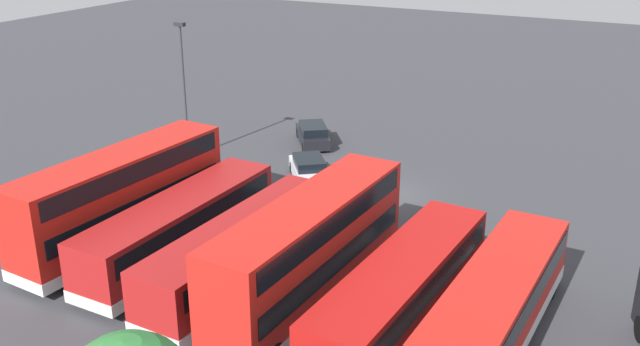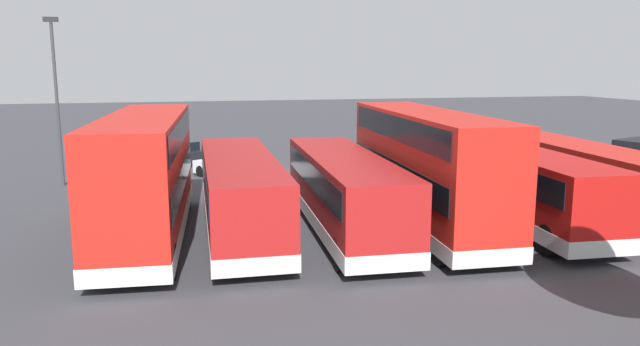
{
  "view_description": "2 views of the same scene",
  "coord_description": "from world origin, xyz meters",
  "px_view_note": "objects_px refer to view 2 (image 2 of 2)",
  "views": [
    {
      "loc": [
        -13.65,
        34.57,
        15.46
      ],
      "look_at": [
        2.85,
        2.68,
        1.67
      ],
      "focal_mm": 39.82,
      "sensor_mm": 36.0,
      "label": 1
    },
    {
      "loc": [
        7.63,
        33.7,
        6.38
      ],
      "look_at": [
        0.91,
        5.42,
        1.04
      ],
      "focal_mm": 33.76,
      "sensor_mm": 36.0,
      "label": 2
    }
  ],
  "objects_px": {
    "car_hatchback_silver": "(176,152)",
    "car_small_green": "(229,165)",
    "bus_single_deck_fifth": "(240,191)",
    "lamp_post_tall": "(56,90)",
    "bus_single_deck_fourth": "(344,190)",
    "bus_single_deck_near_end": "(579,175)",
    "bus_single_deck_second": "(515,182)",
    "bus_double_decker_third": "(425,166)",
    "bus_double_decker_sixth": "(146,173)"
  },
  "relations": [
    {
      "from": "bus_single_deck_second",
      "to": "bus_single_deck_fourth",
      "type": "relative_size",
      "value": 1.04
    },
    {
      "from": "bus_single_deck_fifth",
      "to": "bus_double_decker_sixth",
      "type": "distance_m",
      "value": 3.46
    },
    {
      "from": "bus_single_deck_fourth",
      "to": "car_hatchback_silver",
      "type": "distance_m",
      "value": 19.14
    },
    {
      "from": "car_hatchback_silver",
      "to": "bus_double_decker_third",
      "type": "bearing_deg",
      "value": 117.55
    },
    {
      "from": "bus_single_deck_fourth",
      "to": "car_small_green",
      "type": "distance_m",
      "value": 12.62
    },
    {
      "from": "bus_double_decker_third",
      "to": "car_hatchback_silver",
      "type": "xyz_separation_m",
      "value": [
        9.47,
        -18.15,
        -1.75
      ]
    },
    {
      "from": "bus_single_deck_near_end",
      "to": "bus_double_decker_sixth",
      "type": "height_order",
      "value": "bus_double_decker_sixth"
    },
    {
      "from": "bus_single_deck_near_end",
      "to": "car_small_green",
      "type": "height_order",
      "value": "bus_single_deck_near_end"
    },
    {
      "from": "bus_single_deck_second",
      "to": "car_small_green",
      "type": "bearing_deg",
      "value": -49.08
    },
    {
      "from": "car_small_green",
      "to": "bus_single_deck_near_end",
      "type": "bearing_deg",
      "value": 140.56
    },
    {
      "from": "bus_single_deck_near_end",
      "to": "bus_single_deck_fourth",
      "type": "distance_m",
      "value": 10.66
    },
    {
      "from": "car_hatchback_silver",
      "to": "lamp_post_tall",
      "type": "xyz_separation_m",
      "value": [
        5.83,
        6.09,
        4.32
      ]
    },
    {
      "from": "bus_single_deck_fifth",
      "to": "lamp_post_tall",
      "type": "bearing_deg",
      "value": -54.03
    },
    {
      "from": "bus_single_deck_fourth",
      "to": "bus_single_deck_fifth",
      "type": "distance_m",
      "value": 3.93
    },
    {
      "from": "lamp_post_tall",
      "to": "car_hatchback_silver",
      "type": "bearing_deg",
      "value": -133.72
    },
    {
      "from": "bus_double_decker_sixth",
      "to": "car_hatchback_silver",
      "type": "distance_m",
      "value": 17.48
    },
    {
      "from": "car_small_green",
      "to": "bus_double_decker_third",
      "type": "bearing_deg",
      "value": 118.37
    },
    {
      "from": "bus_single_deck_second",
      "to": "car_small_green",
      "type": "distance_m",
      "value": 16.13
    },
    {
      "from": "bus_single_deck_fourth",
      "to": "bus_single_deck_second",
      "type": "bearing_deg",
      "value": 179.71
    },
    {
      "from": "bus_single_deck_second",
      "to": "bus_single_deck_fourth",
      "type": "distance_m",
      "value": 7.2
    },
    {
      "from": "bus_single_deck_near_end",
      "to": "bus_single_deck_fifth",
      "type": "bearing_deg",
      "value": -0.3
    },
    {
      "from": "bus_single_deck_near_end",
      "to": "bus_double_decker_third",
      "type": "xyz_separation_m",
      "value": [
        7.4,
        0.7,
        0.83
      ]
    },
    {
      "from": "bus_double_decker_third",
      "to": "bus_single_deck_fifth",
      "type": "height_order",
      "value": "bus_double_decker_third"
    },
    {
      "from": "bus_single_deck_near_end",
      "to": "lamp_post_tall",
      "type": "distance_m",
      "value": 25.6
    },
    {
      "from": "bus_double_decker_third",
      "to": "bus_double_decker_sixth",
      "type": "relative_size",
      "value": 1.01
    },
    {
      "from": "bus_single_deck_fourth",
      "to": "bus_single_deck_near_end",
      "type": "bearing_deg",
      "value": -176.61
    },
    {
      "from": "car_hatchback_silver",
      "to": "car_small_green",
      "type": "relative_size",
      "value": 1.08
    },
    {
      "from": "bus_single_deck_fourth",
      "to": "lamp_post_tall",
      "type": "xyz_separation_m",
      "value": [
        12.05,
        -11.98,
        3.4
      ]
    },
    {
      "from": "bus_single_deck_fourth",
      "to": "car_small_green",
      "type": "relative_size",
      "value": 2.72
    },
    {
      "from": "bus_single_deck_near_end",
      "to": "bus_double_decker_sixth",
      "type": "relative_size",
      "value": 0.99
    },
    {
      "from": "bus_single_deck_near_end",
      "to": "bus_double_decker_third",
      "type": "height_order",
      "value": "bus_double_decker_third"
    },
    {
      "from": "bus_double_decker_third",
      "to": "lamp_post_tall",
      "type": "distance_m",
      "value": 19.64
    },
    {
      "from": "bus_single_deck_fifth",
      "to": "bus_double_decker_sixth",
      "type": "height_order",
      "value": "bus_double_decker_sixth"
    },
    {
      "from": "bus_double_decker_third",
      "to": "bus_single_deck_fifth",
      "type": "bearing_deg",
      "value": -6.2
    },
    {
      "from": "bus_single_deck_fifth",
      "to": "lamp_post_tall",
      "type": "distance_m",
      "value": 14.35
    },
    {
      "from": "car_hatchback_silver",
      "to": "car_small_green",
      "type": "bearing_deg",
      "value": 115.82
    },
    {
      "from": "bus_single_deck_second",
      "to": "bus_double_decker_third",
      "type": "bearing_deg",
      "value": 0.43
    },
    {
      "from": "bus_single_deck_fifth",
      "to": "car_small_green",
      "type": "distance_m",
      "value": 11.48
    },
    {
      "from": "bus_double_decker_third",
      "to": "bus_single_deck_fourth",
      "type": "height_order",
      "value": "bus_double_decker_third"
    },
    {
      "from": "bus_double_decker_third",
      "to": "bus_double_decker_sixth",
      "type": "xyz_separation_m",
      "value": [
        10.47,
        -0.79,
        -0.0
      ]
    },
    {
      "from": "bus_single_deck_fourth",
      "to": "bus_single_deck_fifth",
      "type": "bearing_deg",
      "value": -10.33
    },
    {
      "from": "car_hatchback_silver",
      "to": "bus_single_deck_fourth",
      "type": "bearing_deg",
      "value": 109.0
    },
    {
      "from": "bus_double_decker_sixth",
      "to": "car_small_green",
      "type": "height_order",
      "value": "bus_double_decker_sixth"
    },
    {
      "from": "lamp_post_tall",
      "to": "bus_double_decker_sixth",
      "type": "bearing_deg",
      "value": 113.2
    },
    {
      "from": "bus_double_decker_sixth",
      "to": "lamp_post_tall",
      "type": "xyz_separation_m",
      "value": [
        4.83,
        -11.27,
        2.57
      ]
    },
    {
      "from": "bus_single_deck_fourth",
      "to": "bus_double_decker_sixth",
      "type": "xyz_separation_m",
      "value": [
        7.23,
        -0.72,
        0.83
      ]
    },
    {
      "from": "bus_single_deck_second",
      "to": "car_small_green",
      "type": "height_order",
      "value": "bus_single_deck_second"
    },
    {
      "from": "bus_double_decker_third",
      "to": "car_hatchback_silver",
      "type": "height_order",
      "value": "bus_double_decker_third"
    },
    {
      "from": "bus_single_deck_fifth",
      "to": "bus_single_deck_fourth",
      "type": "bearing_deg",
      "value": 169.67
    },
    {
      "from": "car_hatchback_silver",
      "to": "bus_double_decker_sixth",
      "type": "bearing_deg",
      "value": 86.7
    }
  ]
}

